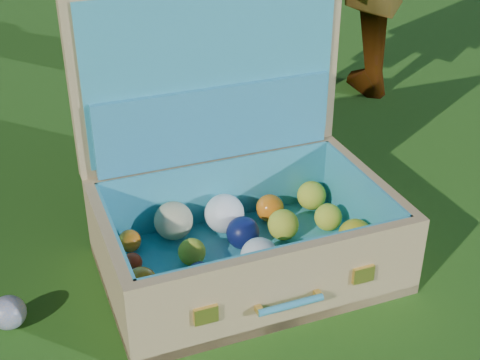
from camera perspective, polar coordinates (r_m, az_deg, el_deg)
name	(u,v)px	position (r m, az deg, el deg)	size (l,w,h in m)	color
ground	(318,307)	(1.41, 6.70, -10.68)	(60.00, 60.00, 0.00)	#215114
stray_ball	(9,313)	(1.41, -19.14, -10.64)	(0.07, 0.07, 0.07)	#4067A8
suitcase	(235,189)	(1.47, -0.45, -0.77)	(0.69, 0.56, 0.60)	tan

